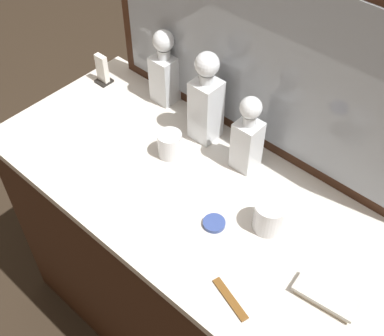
% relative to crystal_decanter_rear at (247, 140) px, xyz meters
% --- Properties ---
extents(ground_plane, '(6.00, 6.00, 0.00)m').
position_rel_crystal_decanter_rear_xyz_m(ground_plane, '(-0.06, -0.17, -0.98)').
color(ground_plane, '#2D2319').
extents(dresser, '(1.29, 0.60, 0.88)m').
position_rel_crystal_decanter_rear_xyz_m(dresser, '(-0.06, -0.17, -0.54)').
color(dresser, '#381E11').
rests_on(dresser, ground_plane).
extents(dresser_mirror, '(1.11, 0.03, 0.60)m').
position_rel_crystal_decanter_rear_xyz_m(dresser_mirror, '(-0.06, 0.11, 0.20)').
color(dresser_mirror, '#381E11').
rests_on(dresser_mirror, dresser).
extents(crystal_decanter_rear, '(0.07, 0.07, 0.25)m').
position_rel_crystal_decanter_rear_xyz_m(crystal_decanter_rear, '(0.00, 0.00, 0.00)').
color(crystal_decanter_rear, white).
rests_on(crystal_decanter_rear, dresser).
extents(crystal_decanter_far_left, '(0.08, 0.08, 0.26)m').
position_rel_crystal_decanter_rear_xyz_m(crystal_decanter_far_left, '(-0.39, 0.07, 0.00)').
color(crystal_decanter_far_left, white).
rests_on(crystal_decanter_far_left, dresser).
extents(crystal_decanter_right, '(0.08, 0.08, 0.31)m').
position_rel_crystal_decanter_rear_xyz_m(crystal_decanter_right, '(-0.17, 0.02, 0.02)').
color(crystal_decanter_right, white).
rests_on(crystal_decanter_right, dresser).
extents(crystal_tumbler_center, '(0.07, 0.07, 0.08)m').
position_rel_crystal_decanter_rear_xyz_m(crystal_tumbler_center, '(-0.20, -0.12, -0.06)').
color(crystal_tumbler_center, white).
rests_on(crystal_tumbler_center, dresser).
extents(crystal_tumbler_right, '(0.09, 0.09, 0.09)m').
position_rel_crystal_decanter_rear_xyz_m(crystal_tumbler_right, '(0.19, -0.14, -0.06)').
color(crystal_tumbler_right, white).
rests_on(crystal_tumbler_right, dresser).
extents(silver_brush_far_left, '(0.16, 0.08, 0.02)m').
position_rel_crystal_decanter_rear_xyz_m(silver_brush_far_left, '(0.42, -0.22, -0.09)').
color(silver_brush_far_left, '#B7A88C').
rests_on(silver_brush_far_left, dresser).
extents(porcelain_dish, '(0.06, 0.06, 0.01)m').
position_rel_crystal_decanter_rear_xyz_m(porcelain_dish, '(0.08, -0.23, -0.10)').
color(porcelain_dish, '#33478C').
rests_on(porcelain_dish, dresser).
extents(tortoiseshell_comb, '(0.13, 0.06, 0.01)m').
position_rel_crystal_decanter_rear_xyz_m(tortoiseshell_comb, '(0.25, -0.38, -0.10)').
color(tortoiseshell_comb, brown).
rests_on(tortoiseshell_comb, dresser).
extents(napkin_holder, '(0.05, 0.05, 0.11)m').
position_rel_crystal_decanter_rear_xyz_m(napkin_holder, '(-0.62, -0.01, -0.05)').
color(napkin_holder, black).
rests_on(napkin_holder, dresser).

